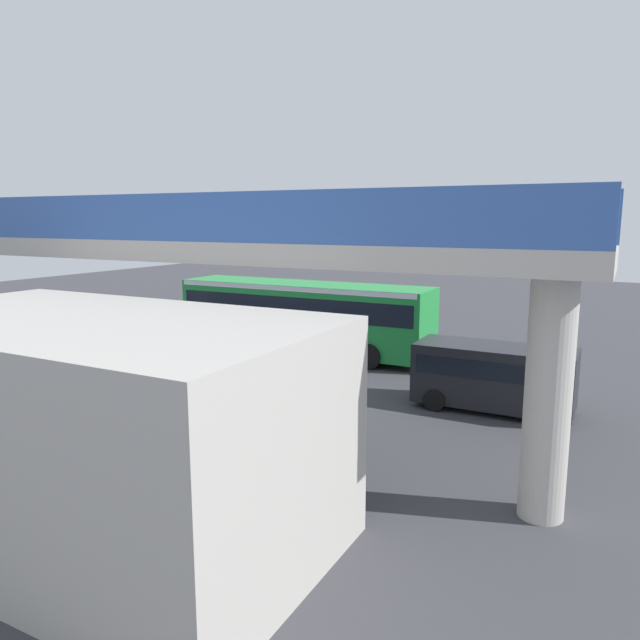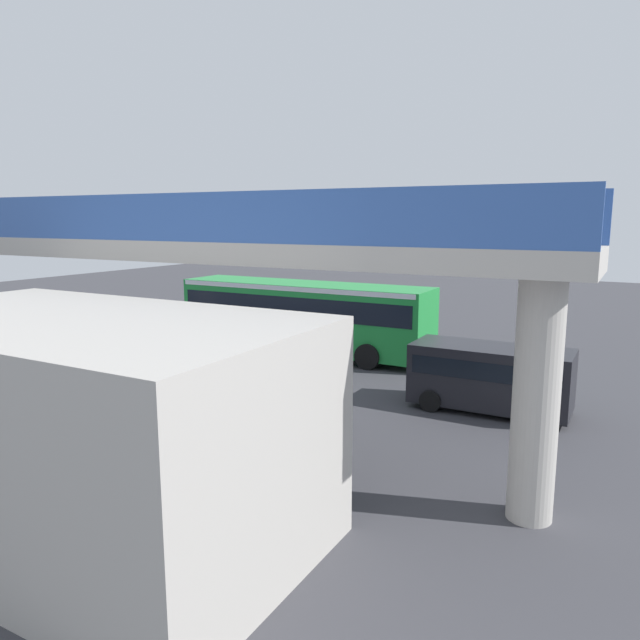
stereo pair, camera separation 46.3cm
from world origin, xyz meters
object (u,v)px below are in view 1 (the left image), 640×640
(city_bus, at_px, (303,312))
(parked_van, at_px, (494,373))
(bicycle_green, at_px, (34,336))
(bicycle_red, at_px, (69,330))
(traffic_sign, at_px, (254,298))
(bicycle_blue, at_px, (70,339))

(city_bus, distance_m, parked_van, 10.05)
(city_bus, xyz_separation_m, bicycle_green, (12.53, 4.21, -1.51))
(parked_van, relative_size, bicycle_red, 2.71)
(bicycle_red, bearing_deg, parked_van, 175.59)
(city_bus, xyz_separation_m, traffic_sign, (4.37, -2.60, 0.01))
(city_bus, bearing_deg, bicycle_green, 18.59)
(bicycle_blue, bearing_deg, city_bus, -159.51)
(parked_van, distance_m, traffic_sign, 15.10)
(traffic_sign, bearing_deg, bicycle_red, 33.06)
(bicycle_blue, distance_m, traffic_sign, 8.99)
(parked_van, height_order, bicycle_green, parked_van)
(city_bus, xyz_separation_m, bicycle_red, (12.18, 2.48, -1.51))
(bicycle_blue, bearing_deg, bicycle_green, 8.76)
(bicycle_blue, xyz_separation_m, traffic_sign, (-6.03, -6.49, 1.52))
(traffic_sign, bearing_deg, city_bus, 149.23)
(city_bus, distance_m, bicycle_red, 12.52)
(parked_van, bearing_deg, city_bus, -24.29)
(parked_van, height_order, bicycle_red, parked_van)
(city_bus, bearing_deg, traffic_sign, -30.77)
(bicycle_blue, bearing_deg, parked_van, 179.31)
(bicycle_red, bearing_deg, traffic_sign, -146.94)
(bicycle_red, height_order, traffic_sign, traffic_sign)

